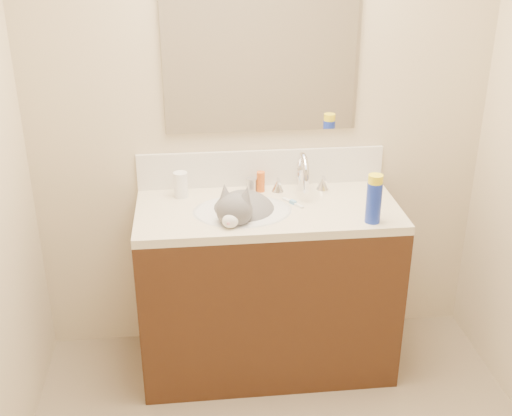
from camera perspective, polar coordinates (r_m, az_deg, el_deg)
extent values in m
cube|color=beige|center=(3.05, 0.46, 8.94)|extent=(2.20, 0.04, 2.50)
cube|color=#3A1F10|center=(3.14, 1.00, -7.40)|extent=(1.20, 0.55, 0.82)
cube|color=beige|center=(2.93, 1.06, -0.25)|extent=(1.20, 0.55, 0.04)
ellipsoid|color=silver|center=(2.92, -1.21, -1.50)|extent=(0.45, 0.36, 0.14)
cylinder|color=silver|center=(3.09, 3.96, 2.55)|extent=(0.04, 0.04, 0.11)
torus|color=silver|center=(3.02, 4.19, 3.09)|extent=(0.03, 0.20, 0.20)
cylinder|color=silver|center=(2.95, 4.46, 1.95)|extent=(0.03, 0.03, 0.06)
cone|color=silver|center=(3.09, 1.94, 2.04)|extent=(0.06, 0.06, 0.06)
cone|color=silver|center=(3.12, 5.94, 2.20)|extent=(0.06, 0.06, 0.06)
ellipsoid|color=#595659|center=(2.94, -1.07, -0.72)|extent=(0.40, 0.42, 0.22)
ellipsoid|color=#595659|center=(2.76, -1.93, -0.23)|extent=(0.20, 0.19, 0.15)
ellipsoid|color=#595659|center=(2.84, -1.54, -0.35)|extent=(0.15, 0.15, 0.14)
cone|color=#595659|center=(2.76, -2.77, 1.40)|extent=(0.09, 0.10, 0.10)
cone|color=#595659|center=(2.74, -0.91, 1.21)|extent=(0.09, 0.09, 0.10)
ellipsoid|color=white|center=(2.72, -2.31, -1.16)|extent=(0.08, 0.08, 0.06)
ellipsoid|color=white|center=(2.84, -1.69, -1.60)|extent=(0.13, 0.11, 0.13)
sphere|color=pink|center=(2.69, -2.46, -1.38)|extent=(0.02, 0.02, 0.02)
cylinder|color=#595659|center=(2.93, 1.52, -2.32)|extent=(0.06, 0.23, 0.04)
cube|color=silver|center=(3.13, 0.47, 3.58)|extent=(1.20, 0.02, 0.18)
cube|color=white|center=(2.97, 0.51, 14.26)|extent=(0.90, 0.02, 0.80)
cylinder|color=white|center=(3.03, -6.70, 2.07)|extent=(0.08, 0.08, 0.12)
cylinder|color=orange|center=(3.04, -6.69, 1.82)|extent=(0.08, 0.08, 0.04)
cylinder|color=#B7B7BC|center=(3.09, -0.36, 2.12)|extent=(0.07, 0.07, 0.06)
cylinder|color=#D45B19|center=(3.07, 0.42, 2.36)|extent=(0.05, 0.05, 0.10)
cube|color=white|center=(2.96, 3.31, 0.46)|extent=(0.09, 0.12, 0.01)
cube|color=#6CAEE5|center=(2.96, 3.31, 0.52)|extent=(0.03, 0.04, 0.02)
cylinder|color=#182EA9|center=(2.79, 10.41, 0.47)|extent=(0.08, 0.08, 0.18)
cylinder|color=yellow|center=(2.75, 10.58, 2.53)|extent=(0.08, 0.08, 0.04)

